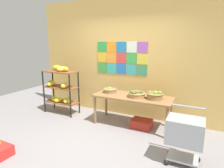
{
  "coord_description": "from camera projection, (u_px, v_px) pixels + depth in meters",
  "views": [
    {
      "loc": [
        1.81,
        -2.81,
        1.88
      ],
      "look_at": [
        0.02,
        0.79,
        0.98
      ],
      "focal_mm": 30.69,
      "sensor_mm": 36.0,
      "label": 1
    }
  ],
  "objects": [
    {
      "name": "banana_shelf_unit",
      "position": [
        60.0,
        85.0,
        5.01
      ],
      "size": [
        0.91,
        0.44,
        1.27
      ],
      "color": "black",
      "rests_on": "ground"
    },
    {
      "name": "fruit_basket_centre",
      "position": [
        110.0,
        90.0,
        4.52
      ],
      "size": [
        0.32,
        0.32,
        0.12
      ],
      "color": "#94734B",
      "rests_on": "display_table"
    },
    {
      "name": "fruit_basket_back_left",
      "position": [
        155.0,
        95.0,
        4.01
      ],
      "size": [
        0.35,
        0.35,
        0.17
      ],
      "color": "olive",
      "rests_on": "display_table"
    },
    {
      "name": "ground",
      "position": [
        93.0,
        142.0,
        3.65
      ],
      "size": [
        9.17,
        9.17,
        0.0
      ],
      "primitive_type": "plane",
      "color": "gray"
    },
    {
      "name": "back_wall_with_art",
      "position": [
        126.0,
        58.0,
        4.74
      ],
      "size": [
        5.03,
        0.07,
        2.93
      ],
      "color": "#D9AE5A",
      "rests_on": "ground"
    },
    {
      "name": "shopping_cart",
      "position": [
        185.0,
        133.0,
        2.91
      ],
      "size": [
        0.54,
        0.44,
        0.88
      ],
      "rotation": [
        0.0,
        0.0,
        -0.08
      ],
      "color": "black",
      "rests_on": "ground"
    },
    {
      "name": "produce_crate_under_table",
      "position": [
        142.0,
        124.0,
        4.25
      ],
      "size": [
        0.45,
        0.34,
        0.18
      ],
      "primitive_type": "cube",
      "color": "#A8271A",
      "rests_on": "ground"
    },
    {
      "name": "fruit_basket_back_right",
      "position": [
        136.0,
        94.0,
        4.14
      ],
      "size": [
        0.38,
        0.38,
        0.15
      ],
      "color": "#AE7C48",
      "rests_on": "display_table"
    },
    {
      "name": "display_table",
      "position": [
        133.0,
        99.0,
        4.25
      ],
      "size": [
        1.75,
        0.67,
        0.7
      ],
      "color": "olive",
      "rests_on": "ground"
    }
  ]
}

